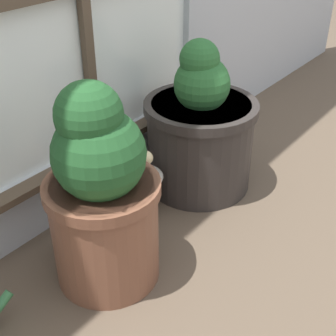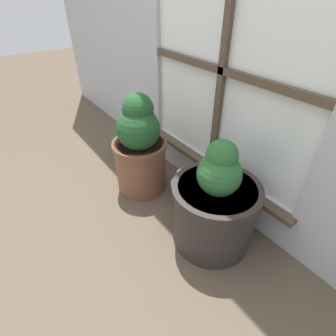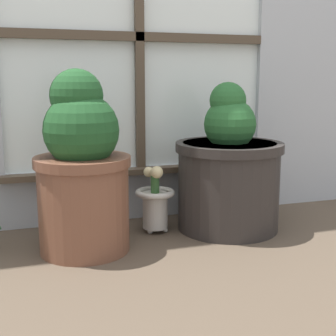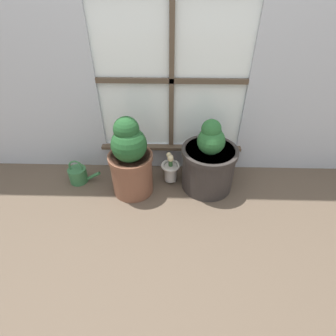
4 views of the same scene
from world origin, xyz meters
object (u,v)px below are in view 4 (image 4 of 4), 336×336
Objects in this scene: potted_plant_left at (131,160)px; watering_can at (78,175)px; potted_plant_right at (209,162)px; flower_vase at (171,169)px.

potted_plant_left reaches higher than watering_can.
potted_plant_right is 0.31m from flower_vase.
potted_plant_left is 2.41× the size of watering_can.
potted_plant_left is 0.59m from potted_plant_right.
flower_vase is at bearing 1.65° from watering_can.
watering_can is (-0.46, 0.09, -0.22)m from potted_plant_left.
potted_plant_right reaches higher than flower_vase.
potted_plant_right reaches higher than watering_can.
potted_plant_right is at bearing -1.24° from watering_can.
potted_plant_left is at bearing -159.14° from flower_vase.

